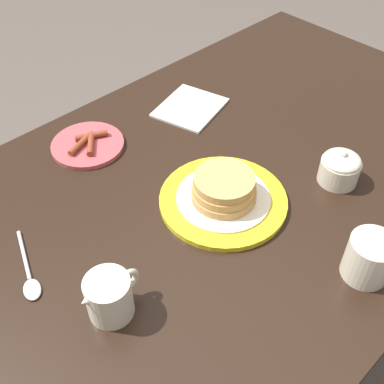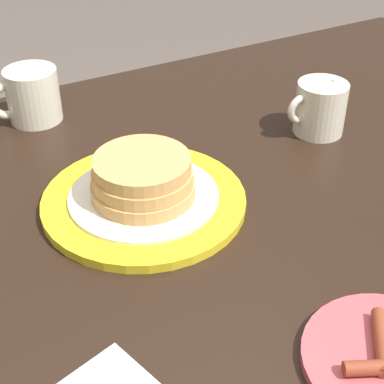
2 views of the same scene
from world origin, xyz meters
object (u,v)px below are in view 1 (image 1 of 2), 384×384
object	(u,v)px
pancake_plate	(223,194)
coffee_mug	(370,257)
sugar_bowl	(340,168)
napkin	(190,108)
side_plate_bacon	(88,144)
spoon	(29,277)
creamer_pitcher	(109,297)

from	to	relation	value
pancake_plate	coffee_mug	world-z (taller)	coffee_mug
pancake_plate	sugar_bowl	bearing A→B (deg)	-28.76
coffee_mug	napkin	size ratio (longest dim) A/B	0.58
side_plate_bacon	coffee_mug	bearing A→B (deg)	-76.67
napkin	side_plate_bacon	bearing A→B (deg)	169.10
coffee_mug	spoon	world-z (taller)	coffee_mug
side_plate_bacon	creamer_pitcher	bearing A→B (deg)	-120.09
pancake_plate	napkin	world-z (taller)	pancake_plate
creamer_pitcher	sugar_bowl	xyz separation A→B (m)	(0.53, -0.08, -0.01)
side_plate_bacon	sugar_bowl	bearing A→B (deg)	-55.49
creamer_pitcher	sugar_bowl	size ratio (longest dim) A/B	1.35
coffee_mug	creamer_pitcher	bearing A→B (deg)	146.32
pancake_plate	sugar_bowl	xyz separation A→B (m)	(0.22, -0.12, 0.01)
side_plate_bacon	sugar_bowl	world-z (taller)	sugar_bowl
creamer_pitcher	spoon	size ratio (longest dim) A/B	0.70
pancake_plate	spoon	world-z (taller)	pancake_plate
pancake_plate	creamer_pitcher	distance (m)	0.31
coffee_mug	sugar_bowl	distance (m)	0.23
side_plate_bacon	creamer_pitcher	size ratio (longest dim) A/B	1.47
coffee_mug	spoon	bearing A→B (deg)	137.49
pancake_plate	sugar_bowl	world-z (taller)	sugar_bowl
sugar_bowl	coffee_mug	bearing A→B (deg)	-134.48
sugar_bowl	napkin	world-z (taller)	sugar_bowl
pancake_plate	creamer_pitcher	bearing A→B (deg)	-171.90
pancake_plate	spoon	xyz separation A→B (m)	(-0.37, 0.10, -0.02)
creamer_pitcher	spoon	world-z (taller)	creamer_pitcher
side_plate_bacon	creamer_pitcher	xyz separation A→B (m)	(-0.22, -0.37, 0.03)
napkin	spoon	bearing A→B (deg)	-162.38
coffee_mug	spoon	xyz separation A→B (m)	(-0.43, 0.39, -0.04)
coffee_mug	creamer_pitcher	distance (m)	0.44
side_plate_bacon	spoon	bearing A→B (deg)	-141.15
creamer_pitcher	coffee_mug	bearing A→B (deg)	-33.68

